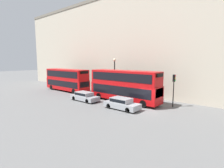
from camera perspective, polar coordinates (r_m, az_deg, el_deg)
ground_plane at (r=21.92m, az=11.43°, el=-8.23°), size 200.00×200.00×0.00m
building_facade at (r=27.66m, az=19.23°, el=14.25°), size 1.10×80.00×18.02m
bus_leading at (r=25.23m, az=3.93°, el=-0.22°), size 2.59×11.03×4.53m
bus_second_in_queue at (r=35.25m, az=-14.56°, el=1.57°), size 2.59×10.61×4.28m
car_dark_sedan at (r=21.60m, az=3.18°, el=-6.28°), size 1.83×4.53×1.41m
car_hatchback at (r=26.28m, az=-8.98°, el=-3.94°), size 1.85×4.66×1.32m
traffic_light at (r=23.49m, az=19.56°, el=0.03°), size 0.30×0.36×4.19m
street_lamp at (r=29.00m, az=0.83°, el=3.62°), size 0.44×0.44×6.30m
pedestrian at (r=38.20m, az=-12.53°, el=-0.24°), size 0.36×0.36×1.78m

